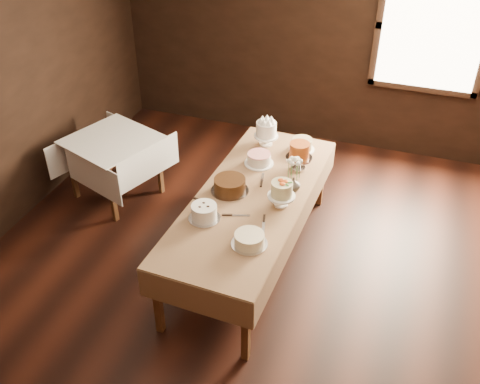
# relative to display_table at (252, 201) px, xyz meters

# --- Properties ---
(floor) EXTENTS (5.00, 6.00, 0.01)m
(floor) POSITION_rel_display_table_xyz_m (-0.03, -0.44, -0.70)
(floor) COLOR black
(floor) RESTS_ON ground
(wall_back) EXTENTS (5.00, 0.02, 2.80)m
(wall_back) POSITION_rel_display_table_xyz_m (-0.03, 2.56, 0.70)
(wall_back) COLOR black
(wall_back) RESTS_ON ground
(window) EXTENTS (1.10, 0.05, 1.30)m
(window) POSITION_rel_display_table_xyz_m (1.27, 2.50, 0.90)
(window) COLOR #FFEABF
(window) RESTS_ON wall_back
(display_table) EXTENTS (1.06, 2.47, 0.75)m
(display_table) POSITION_rel_display_table_xyz_m (0.00, 0.00, 0.00)
(display_table) COLOR #4B2A14
(display_table) RESTS_ON ground
(side_table) EXTENTS (1.10, 1.10, 0.72)m
(side_table) POSITION_rel_display_table_xyz_m (-1.76, 0.54, -0.06)
(side_table) COLOR #4B2A14
(side_table) RESTS_ON ground
(cake_meringue) EXTENTS (0.25, 0.25, 0.27)m
(cake_meringue) POSITION_rel_display_table_xyz_m (-0.15, 0.92, 0.18)
(cake_meringue) COLOR white
(cake_meringue) RESTS_ON display_table
(cake_speckled) EXTENTS (0.26, 0.26, 0.12)m
(cake_speckled) POSITION_rel_display_table_xyz_m (0.23, 0.94, 0.11)
(cake_speckled) COLOR white
(cake_speckled) RESTS_ON display_table
(cake_lattice) EXTENTS (0.30, 0.30, 0.11)m
(cake_lattice) POSITION_rel_display_table_xyz_m (-0.10, 0.54, 0.11)
(cake_lattice) COLOR white
(cake_lattice) RESTS_ON display_table
(cake_caramel) EXTENTS (0.26, 0.26, 0.29)m
(cake_caramel) POSITION_rel_display_table_xyz_m (0.28, 0.58, 0.18)
(cake_caramel) COLOR silver
(cake_caramel) RESTS_ON display_table
(cake_chocolate) EXTENTS (0.36, 0.36, 0.14)m
(cake_chocolate) POSITION_rel_display_table_xyz_m (-0.21, -0.00, 0.12)
(cake_chocolate) COLOR silver
(cake_chocolate) RESTS_ON display_table
(cake_flowers) EXTENTS (0.27, 0.27, 0.25)m
(cake_flowers) POSITION_rel_display_table_xyz_m (0.29, -0.05, 0.16)
(cake_flowers) COLOR white
(cake_flowers) RESTS_ON display_table
(cake_swirl) EXTENTS (0.30, 0.30, 0.14)m
(cake_swirl) POSITION_rel_display_table_xyz_m (-0.27, -0.45, 0.12)
(cake_swirl) COLOR silver
(cake_swirl) RESTS_ON display_table
(cake_cream) EXTENTS (0.34, 0.34, 0.10)m
(cake_cream) POSITION_rel_display_table_xyz_m (0.19, -0.65, 0.10)
(cake_cream) COLOR silver
(cake_cream) RESTS_ON display_table
(cake_server_a) EXTENTS (0.24, 0.10, 0.01)m
(cake_server_a) POSITION_rel_display_table_xyz_m (0.01, -0.31, 0.06)
(cake_server_a) COLOR silver
(cake_server_a) RESTS_ON display_table
(cake_server_b) EXTENTS (0.08, 0.24, 0.01)m
(cake_server_b) POSITION_rel_display_table_xyz_m (0.23, -0.40, 0.06)
(cake_server_b) COLOR silver
(cake_server_b) RESTS_ON display_table
(cake_server_c) EXTENTS (0.07, 0.24, 0.01)m
(cake_server_c) POSITION_rel_display_table_xyz_m (0.00, 0.32, 0.06)
(cake_server_c) COLOR silver
(cake_server_c) RESTS_ON display_table
(cake_server_d) EXTENTS (0.12, 0.23, 0.01)m
(cake_server_d) POSITION_rel_display_table_xyz_m (0.29, 0.28, 0.06)
(cake_server_d) COLOR silver
(cake_server_d) RESTS_ON display_table
(cake_server_e) EXTENTS (0.24, 0.09, 0.01)m
(cake_server_e) POSITION_rel_display_table_xyz_m (-0.32, -0.26, 0.06)
(cake_server_e) COLOR silver
(cake_server_e) RESTS_ON display_table
(flower_vase) EXTENTS (0.18, 0.18, 0.14)m
(flower_vase) POSITION_rel_display_table_xyz_m (0.33, 0.21, 0.12)
(flower_vase) COLOR #2D2823
(flower_vase) RESTS_ON display_table
(flower_bouquet) EXTENTS (0.14, 0.14, 0.20)m
(flower_bouquet) POSITION_rel_display_table_xyz_m (0.33, 0.21, 0.31)
(flower_bouquet) COLOR white
(flower_bouquet) RESTS_ON flower_vase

